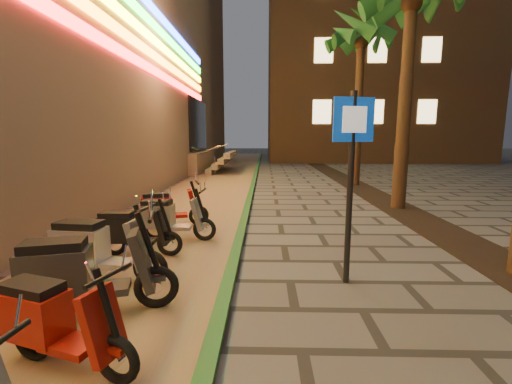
{
  "coord_description": "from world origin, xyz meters",
  "views": [
    {
      "loc": [
        -0.38,
        -3.11,
        2.11
      ],
      "look_at": [
        -0.53,
        2.51,
        1.2
      ],
      "focal_mm": 24.0,
      "sensor_mm": 36.0,
      "label": 1
    }
  ],
  "objects_px": {
    "pedestrian_sign": "(351,162)",
    "scooter_8": "(169,218)",
    "scooter_9": "(167,208)",
    "scooter_7": "(130,231)",
    "scooter_5": "(82,273)",
    "scooter_4": "(53,322)",
    "scooter_6": "(97,249)"
  },
  "relations": [
    {
      "from": "scooter_4",
      "to": "scooter_9",
      "type": "bearing_deg",
      "value": 111.69
    },
    {
      "from": "scooter_7",
      "to": "scooter_5",
      "type": "bearing_deg",
      "value": -82.86
    },
    {
      "from": "scooter_7",
      "to": "scooter_8",
      "type": "bearing_deg",
      "value": 65.55
    },
    {
      "from": "pedestrian_sign",
      "to": "scooter_9",
      "type": "relative_size",
      "value": 1.78
    },
    {
      "from": "scooter_4",
      "to": "scooter_9",
      "type": "relative_size",
      "value": 0.95
    },
    {
      "from": "pedestrian_sign",
      "to": "scooter_4",
      "type": "xyz_separation_m",
      "value": [
        -3.13,
        -1.95,
        -1.31
      ]
    },
    {
      "from": "scooter_7",
      "to": "pedestrian_sign",
      "type": "bearing_deg",
      "value": -16.02
    },
    {
      "from": "pedestrian_sign",
      "to": "scooter_6",
      "type": "height_order",
      "value": "pedestrian_sign"
    },
    {
      "from": "scooter_4",
      "to": "scooter_8",
      "type": "height_order",
      "value": "scooter_8"
    },
    {
      "from": "scooter_7",
      "to": "scooter_8",
      "type": "relative_size",
      "value": 0.96
    },
    {
      "from": "scooter_5",
      "to": "scooter_7",
      "type": "xyz_separation_m",
      "value": [
        -0.26,
        2.09,
        -0.08
      ]
    },
    {
      "from": "scooter_5",
      "to": "scooter_8",
      "type": "height_order",
      "value": "scooter_5"
    },
    {
      "from": "scooter_9",
      "to": "scooter_8",
      "type": "bearing_deg",
      "value": -89.59
    },
    {
      "from": "scooter_6",
      "to": "scooter_9",
      "type": "height_order",
      "value": "scooter_6"
    },
    {
      "from": "scooter_5",
      "to": "scooter_6",
      "type": "height_order",
      "value": "scooter_5"
    },
    {
      "from": "scooter_5",
      "to": "scooter_6",
      "type": "bearing_deg",
      "value": 91.32
    },
    {
      "from": "scooter_6",
      "to": "scooter_9",
      "type": "distance_m",
      "value": 3.07
    },
    {
      "from": "scooter_8",
      "to": "scooter_6",
      "type": "bearing_deg",
      "value": -100.65
    },
    {
      "from": "pedestrian_sign",
      "to": "scooter_5",
      "type": "xyz_separation_m",
      "value": [
        -3.34,
        -1.04,
        -1.23
      ]
    },
    {
      "from": "pedestrian_sign",
      "to": "scooter_4",
      "type": "height_order",
      "value": "pedestrian_sign"
    },
    {
      "from": "pedestrian_sign",
      "to": "scooter_8",
      "type": "bearing_deg",
      "value": 133.6
    },
    {
      "from": "scooter_4",
      "to": "scooter_6",
      "type": "height_order",
      "value": "scooter_6"
    },
    {
      "from": "pedestrian_sign",
      "to": "scooter_5",
      "type": "height_order",
      "value": "pedestrian_sign"
    },
    {
      "from": "scooter_4",
      "to": "scooter_7",
      "type": "distance_m",
      "value": 3.03
    },
    {
      "from": "scooter_7",
      "to": "scooter_8",
      "type": "height_order",
      "value": "scooter_8"
    },
    {
      "from": "scooter_5",
      "to": "scooter_6",
      "type": "relative_size",
      "value": 1.04
    },
    {
      "from": "scooter_5",
      "to": "scooter_8",
      "type": "bearing_deg",
      "value": 71.38
    },
    {
      "from": "scooter_9",
      "to": "pedestrian_sign",
      "type": "bearing_deg",
      "value": -58.04
    },
    {
      "from": "scooter_5",
      "to": "scooter_9",
      "type": "bearing_deg",
      "value": 76.75
    },
    {
      "from": "scooter_4",
      "to": "scooter_8",
      "type": "bearing_deg",
      "value": 108.08
    },
    {
      "from": "scooter_7",
      "to": "scooter_6",
      "type": "bearing_deg",
      "value": -91.21
    },
    {
      "from": "scooter_5",
      "to": "scooter_7",
      "type": "relative_size",
      "value": 1.19
    }
  ]
}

